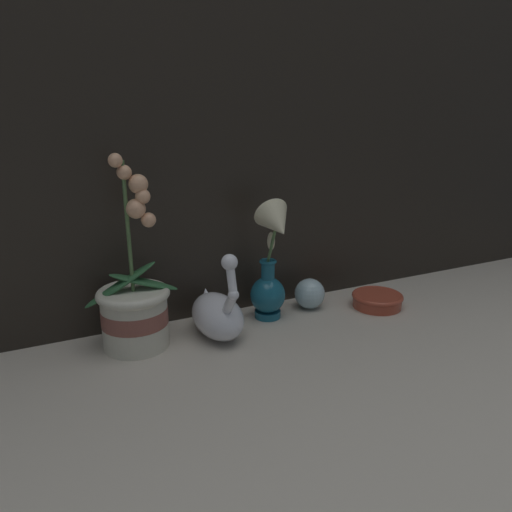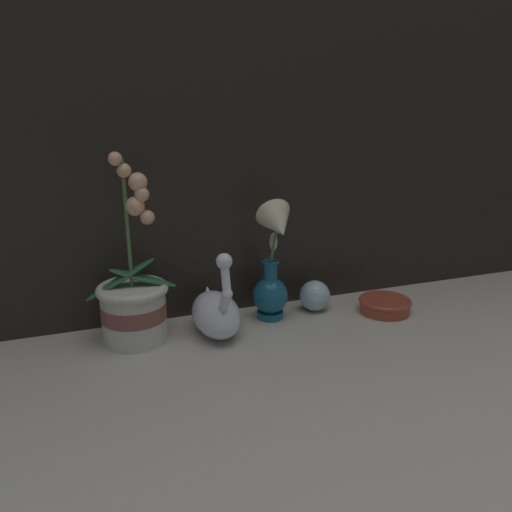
# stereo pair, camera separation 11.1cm
# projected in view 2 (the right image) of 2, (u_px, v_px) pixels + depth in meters

# --- Properties ---
(ground_plane) EXTENTS (2.80, 2.80, 0.00)m
(ground_plane) POSITION_uv_depth(u_px,v_px,m) (288.00, 348.00, 1.06)
(ground_plane) COLOR #BCB2A3
(window_backdrop) EXTENTS (2.80, 0.03, 1.20)m
(window_backdrop) POSITION_uv_depth(u_px,v_px,m) (249.00, 56.00, 1.11)
(window_backdrop) COLOR black
(window_backdrop) RESTS_ON ground_plane
(orchid_potted_plant) EXTENTS (0.20, 0.15, 0.41)m
(orchid_potted_plant) POSITION_uv_depth(u_px,v_px,m) (134.00, 302.00, 1.07)
(orchid_potted_plant) COLOR beige
(orchid_potted_plant) RESTS_ON ground_plane
(swan_figurine) EXTENTS (0.10, 0.20, 0.21)m
(swan_figurine) POSITION_uv_depth(u_px,v_px,m) (216.00, 311.00, 1.11)
(swan_figurine) COLOR white
(swan_figurine) RESTS_ON ground_plane
(blue_vase) EXTENTS (0.08, 0.14, 0.30)m
(blue_vase) POSITION_uv_depth(u_px,v_px,m) (273.00, 268.00, 1.16)
(blue_vase) COLOR #195B75
(blue_vase) RESTS_ON ground_plane
(glass_sphere) EXTENTS (0.08, 0.08, 0.08)m
(glass_sphere) POSITION_uv_depth(u_px,v_px,m) (315.00, 296.00, 1.24)
(glass_sphere) COLOR silver
(glass_sphere) RESTS_ON ground_plane
(amber_dish) EXTENTS (0.13, 0.13, 0.03)m
(amber_dish) POSITION_uv_depth(u_px,v_px,m) (385.00, 304.00, 1.24)
(amber_dish) COLOR #A8422D
(amber_dish) RESTS_ON ground_plane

